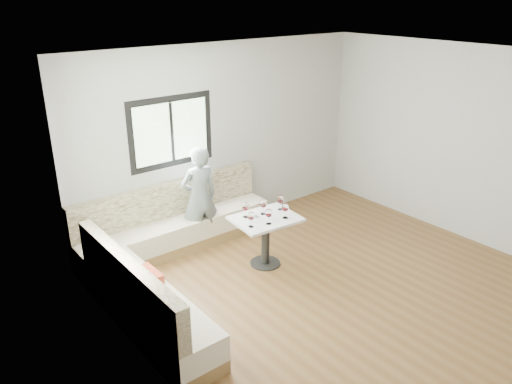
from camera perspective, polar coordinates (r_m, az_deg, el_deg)
room at (r=5.77m, az=9.78°, el=0.91°), size 5.01×5.01×2.81m
banquette at (r=6.50m, az=-10.44°, el=-7.11°), size 2.90×2.80×0.95m
table at (r=6.62m, az=1.09°, el=-4.30°), size 0.90×0.73×0.69m
person at (r=7.08m, az=-6.49°, el=-0.62°), size 0.58×0.42×1.49m
olive_ramekin at (r=6.57m, az=-0.42°, el=-2.61°), size 0.11×0.11×0.05m
wine_glass_a at (r=6.23m, az=-0.57°, el=-2.81°), size 0.09×0.09×0.21m
wine_glass_b at (r=6.32m, az=1.48°, el=-2.47°), size 0.09×0.09×0.21m
wine_glass_c at (r=6.49m, az=3.36°, el=-1.82°), size 0.09×0.09×0.21m
wine_glass_d at (r=6.59m, az=0.83°, el=-1.39°), size 0.09×0.09×0.21m
wine_glass_e at (r=6.73m, az=2.79°, el=-0.89°), size 0.09×0.09×0.21m
wine_glass_f at (r=6.50m, az=-1.20°, el=-1.72°), size 0.09×0.09×0.21m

